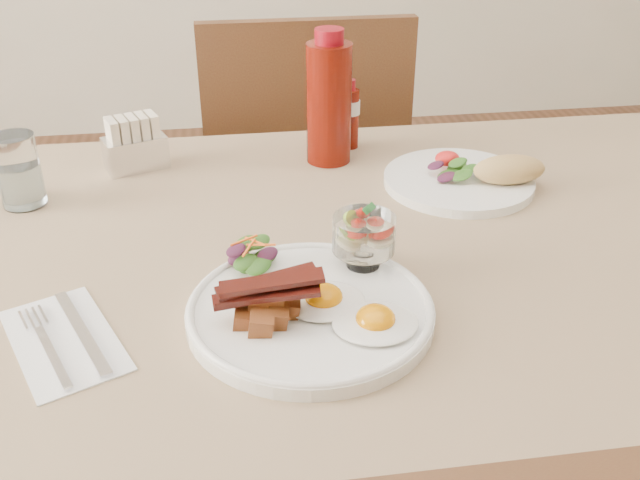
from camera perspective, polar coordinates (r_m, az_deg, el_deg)
table at (r=0.99m, az=3.29°, el=-5.12°), size 1.33×0.88×0.75m
chair_far at (r=1.63m, az=-1.41°, el=4.09°), size 0.42×0.42×0.93m
main_plate at (r=0.81m, az=-0.78°, el=-5.76°), size 0.28×0.28×0.02m
fried_eggs at (r=0.79m, az=2.33°, el=-5.60°), size 0.15×0.15×0.03m
bacon_potato_pile at (r=0.77m, az=-4.31°, el=-4.95°), size 0.12×0.07×0.05m
side_salad at (r=0.87m, az=-5.39°, el=-1.30°), size 0.07×0.06×0.04m
fruit_cup at (r=0.86m, az=3.52°, el=0.46°), size 0.08×0.08×0.08m
second_plate at (r=1.13m, az=11.94°, el=4.97°), size 0.24×0.23×0.06m
ketchup_bottle at (r=1.17m, az=0.72°, el=11.04°), size 0.09×0.09×0.22m
hot_sauce_bottle at (r=1.24m, az=2.40°, el=9.96°), size 0.04×0.04×0.12m
sugar_caddy at (r=1.20m, az=-14.60°, el=7.29°), size 0.11×0.08×0.09m
water_glass at (r=1.13m, az=-22.92°, el=4.82°), size 0.06×0.06×0.11m
napkin_cutlery at (r=0.83m, az=-19.71°, el=-7.47°), size 0.17×0.21×0.01m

